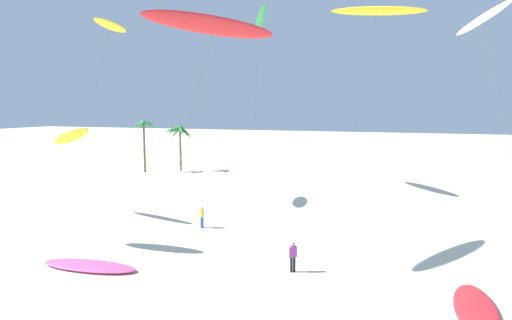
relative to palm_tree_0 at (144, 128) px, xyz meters
The scene contains 12 objects.
palm_tree_0 is the anchor object (origin of this frame).
palm_tree_1 4.72m from the palm_tree_0, 32.82° to the left, with size 4.07×4.36×6.27m.
flying_kite_2 20.76m from the palm_tree_0, 63.83° to the right, with size 1.73×9.80×16.28m.
flying_kite_4 33.32m from the palm_tree_0, 16.67° to the right, with size 8.46×7.40×17.85m.
flying_kite_5 43.40m from the palm_tree_0, 31.88° to the right, with size 3.98×7.22×14.03m.
flying_kite_6 22.44m from the palm_tree_0, 18.45° to the right, with size 4.30×8.80×18.60m.
flying_kite_7 35.29m from the palm_tree_0, 49.41° to the right, with size 5.46×7.83×13.85m.
flying_kite_8 23.82m from the palm_tree_0, 69.23° to the right, with size 5.63×9.52×7.56m.
grounded_kite_0 35.22m from the palm_tree_0, 61.07° to the right, with size 5.67×2.07×0.30m.
grounded_kite_1 46.51m from the palm_tree_0, 39.06° to the right, with size 1.90×5.41×0.29m.
person_near_left 29.14m from the palm_tree_0, 48.22° to the right, with size 0.46×0.32×1.63m.
person_near_right 38.96m from the palm_tree_0, 44.90° to the right, with size 0.43×0.34×1.67m.
Camera 1 is at (5.95, -4.05, 8.67)m, focal length 29.56 mm.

